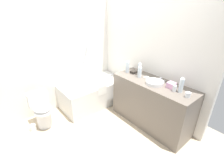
# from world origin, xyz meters

# --- Properties ---
(ground_plane) EXTENTS (3.70, 3.70, 0.00)m
(ground_plane) POSITION_xyz_m (0.00, 0.00, 0.00)
(ground_plane) COLOR #C1AD8E
(wall_back_tiled) EXTENTS (3.10, 0.10, 2.54)m
(wall_back_tiled) POSITION_xyz_m (0.00, 1.23, 1.27)
(wall_back_tiled) COLOR white
(wall_back_tiled) RESTS_ON ground_plane
(wall_right_mirror) EXTENTS (0.10, 2.77, 2.54)m
(wall_right_mirror) POSITION_xyz_m (1.40, 0.00, 1.27)
(wall_right_mirror) COLOR white
(wall_right_mirror) RESTS_ON ground_plane
(bathtub) EXTENTS (1.43, 0.76, 1.28)m
(bathtub) POSITION_xyz_m (0.61, 0.81, 0.30)
(bathtub) COLOR silver
(bathtub) RESTS_ON ground_plane
(toilet) EXTENTS (0.35, 0.50, 0.68)m
(toilet) POSITION_xyz_m (-0.55, 0.77, 0.33)
(toilet) COLOR white
(toilet) RESTS_ON ground_plane
(vanity_counter) EXTENTS (0.56, 1.53, 0.89)m
(vanity_counter) POSITION_xyz_m (1.07, -0.48, 0.45)
(vanity_counter) COLOR #6B6056
(vanity_counter) RESTS_ON ground_plane
(sink_basin) EXTENTS (0.30, 0.30, 0.06)m
(sink_basin) POSITION_xyz_m (1.02, -0.54, 0.92)
(sink_basin) COLOR white
(sink_basin) RESTS_ON vanity_counter
(sink_faucet) EXTENTS (0.12, 0.15, 0.08)m
(sink_faucet) POSITION_xyz_m (1.20, -0.54, 0.92)
(sink_faucet) COLOR #B4B4B9
(sink_faucet) RESTS_ON vanity_counter
(water_bottle_0) EXTENTS (0.07, 0.07, 0.24)m
(water_bottle_0) POSITION_xyz_m (1.04, 0.15, 1.00)
(water_bottle_0) COLOR silver
(water_bottle_0) RESTS_ON vanity_counter
(water_bottle_1) EXTENTS (0.07, 0.07, 0.22)m
(water_bottle_1) POSITION_xyz_m (1.04, -0.18, 0.99)
(water_bottle_1) COLOR silver
(water_bottle_1) RESTS_ON vanity_counter
(water_bottle_2) EXTENTS (0.07, 0.07, 0.24)m
(water_bottle_2) POSITION_xyz_m (1.09, -0.97, 1.01)
(water_bottle_2) COLOR silver
(water_bottle_2) RESTS_ON vanity_counter
(water_bottle_3) EXTENTS (0.06, 0.06, 0.25)m
(water_bottle_3) POSITION_xyz_m (1.12, -0.10, 1.01)
(water_bottle_3) COLOR silver
(water_bottle_3) RESTS_ON vanity_counter
(drinking_glass_0) EXTENTS (0.06, 0.06, 0.10)m
(drinking_glass_0) POSITION_xyz_m (1.04, -0.90, 0.94)
(drinking_glass_0) COLOR white
(drinking_glass_0) RESTS_ON vanity_counter
(drinking_glass_1) EXTENTS (0.08, 0.08, 0.08)m
(drinking_glass_1) POSITION_xyz_m (1.03, -1.12, 0.93)
(drinking_glass_1) COLOR white
(drinking_glass_1) RESTS_ON vanity_counter
(amenity_basket) EXTENTS (0.14, 0.10, 0.05)m
(amenity_basket) POSITION_xyz_m (1.12, 0.04, 0.92)
(amenity_basket) COLOR #2D2823
(amenity_basket) RESTS_ON vanity_counter
(soap_dish) EXTENTS (0.09, 0.06, 0.02)m
(soap_dish) POSITION_xyz_m (1.12, -0.28, 0.90)
(soap_dish) COLOR white
(soap_dish) RESTS_ON vanity_counter
(tissue_box) EXTENTS (0.12, 0.12, 0.09)m
(tissue_box) POSITION_xyz_m (1.12, -0.80, 0.94)
(tissue_box) COLOR #E2A4CC
(tissue_box) RESTS_ON vanity_counter
(toilet_paper_roll) EXTENTS (0.11, 0.11, 0.12)m
(toilet_paper_roll) POSITION_xyz_m (-0.78, 0.75, 0.06)
(toilet_paper_roll) COLOR white
(toilet_paper_roll) RESTS_ON ground_plane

